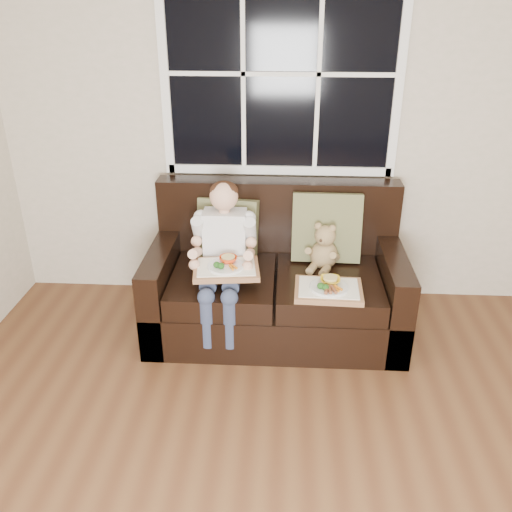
# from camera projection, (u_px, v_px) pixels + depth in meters

# --- Properties ---
(room_walls) EXTENTS (4.52, 5.02, 2.71)m
(room_walls) POSITION_uv_depth(u_px,v_px,m) (373.00, 228.00, 1.37)
(room_walls) COLOR beige
(room_walls) RESTS_ON ground
(window_back) EXTENTS (1.62, 0.04, 1.37)m
(window_back) POSITION_uv_depth(u_px,v_px,m) (281.00, 74.00, 3.59)
(window_back) COLOR black
(window_back) RESTS_ON room_walls
(loveseat) EXTENTS (1.70, 0.92, 0.96)m
(loveseat) POSITION_uv_depth(u_px,v_px,m) (276.00, 285.00, 3.76)
(loveseat) COLOR black
(loveseat) RESTS_ON ground
(pillow_left) EXTENTS (0.44, 0.25, 0.43)m
(pillow_left) POSITION_uv_depth(u_px,v_px,m) (228.00, 229.00, 3.76)
(pillow_left) COLOR olive
(pillow_left) RESTS_ON loveseat
(pillow_right) EXTENTS (0.48, 0.22, 0.48)m
(pillow_right) POSITION_uv_depth(u_px,v_px,m) (327.00, 227.00, 3.71)
(pillow_right) COLOR olive
(pillow_right) RESTS_ON loveseat
(child) EXTENTS (0.41, 0.60, 0.93)m
(child) POSITION_uv_depth(u_px,v_px,m) (223.00, 245.00, 3.51)
(child) COLOR silver
(child) RESTS_ON loveseat
(teddy_bear) EXTENTS (0.23, 0.28, 0.33)m
(teddy_bear) POSITION_uv_depth(u_px,v_px,m) (324.00, 250.00, 3.63)
(teddy_bear) COLOR #A07F54
(teddy_bear) RESTS_ON loveseat
(tray_left) EXTENTS (0.44, 0.36, 0.09)m
(tray_left) POSITION_uv_depth(u_px,v_px,m) (226.00, 268.00, 3.41)
(tray_left) COLOR #AB714D
(tray_left) RESTS_ON child
(tray_right) EXTENTS (0.43, 0.33, 0.10)m
(tray_right) POSITION_uv_depth(u_px,v_px,m) (329.00, 289.00, 3.36)
(tray_right) COLOR #AB714D
(tray_right) RESTS_ON loveseat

